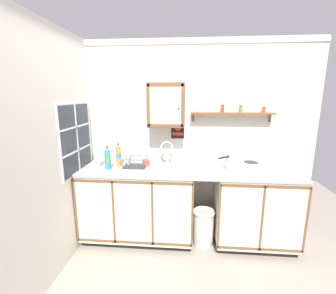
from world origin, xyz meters
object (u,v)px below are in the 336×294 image
trash_bin (204,227)px  bottle_water_clear_0 (98,156)px  mug (146,163)px  bottle_juice_amber_1 (119,155)px  dish_rack (134,165)px  bottle_detergent_teal_2 (108,158)px  warning_sign (178,130)px  wall_cabinet (167,105)px  saucepan (235,157)px  hot_plate_stove (243,166)px  sink (169,170)px

trash_bin → bottle_water_clear_0: bearing=177.3°
trash_bin → mug: bearing=169.1°
bottle_juice_amber_1 → mug: 0.36m
trash_bin → dish_rack: bearing=173.0°
bottle_detergent_teal_2 → mug: bottle_detergent_teal_2 is taller
warning_sign → bottle_juice_amber_1: bearing=-160.6°
wall_cabinet → bottle_detergent_teal_2: bearing=-157.9°
bottle_juice_amber_1 → trash_bin: 1.41m
bottle_water_clear_0 → warning_sign: warning_sign is taller
warning_sign → saucepan: bearing=-20.6°
hot_plate_stove → saucepan: (-0.10, 0.02, 0.10)m
sink → mug: (-0.29, 0.04, 0.08)m
bottle_detergent_teal_2 → hot_plate_stove: bearing=4.2°
trash_bin → wall_cabinet: bearing=152.5°
bottle_water_clear_0 → bottle_detergent_teal_2: bearing=-29.2°
saucepan → dish_rack: bearing=-179.6°
sink → hot_plate_stove: size_ratio=1.36×
mug → bottle_juice_amber_1: bearing=-176.7°
dish_rack → wall_cabinet: 0.86m
bottle_water_clear_0 → dish_rack: 0.47m
wall_cabinet → warning_sign: wall_cabinet is taller
hot_plate_stove → mug: (-1.20, 0.05, -0.00)m
sink → saucepan: bearing=0.7°
sink → bottle_detergent_teal_2: (-0.73, -0.13, 0.17)m
bottle_detergent_teal_2 → trash_bin: bottle_detergent_teal_2 is taller
bottle_water_clear_0 → wall_cabinet: (0.85, 0.19, 0.63)m
bottle_water_clear_0 → trash_bin: bottle_water_clear_0 is taller
hot_plate_stove → bottle_water_clear_0: (-1.80, -0.03, 0.10)m
sink → wall_cabinet: bearing=105.0°
bottle_juice_amber_1 → bottle_detergent_teal_2: bearing=-122.1°
hot_plate_stove → dish_rack: dish_rack is taller
mug → warning_sign: 0.61m
bottle_detergent_teal_2 → wall_cabinet: 0.98m
trash_bin → hot_plate_stove: bearing=11.9°
saucepan → bottle_juice_amber_1: bottle_juice_amber_1 is taller
hot_plate_stove → bottle_juice_amber_1: bottle_juice_amber_1 is taller
saucepan → bottle_juice_amber_1: 1.45m
saucepan → hot_plate_stove: bearing=-12.8°
saucepan → trash_bin: (-0.35, -0.12, -0.88)m
hot_plate_stove → wall_cabinet: bearing=170.3°
bottle_water_clear_0 → bottle_detergent_teal_2: size_ratio=1.03×
bottle_water_clear_0 → mug: bottle_water_clear_0 is taller
bottle_juice_amber_1 → trash_bin: bottle_juice_amber_1 is taller
dish_rack → trash_bin: size_ratio=0.64×
bottle_water_clear_0 → warning_sign: (0.99, 0.32, 0.29)m
bottle_detergent_teal_2 → mug: bearing=21.0°
bottle_detergent_teal_2 → dish_rack: bearing=24.8°
wall_cabinet → trash_bin: (0.49, -0.26, -1.50)m
trash_bin → sink: bearing=166.5°
bottle_juice_amber_1 → bottle_detergent_teal_2: bottle_juice_amber_1 is taller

